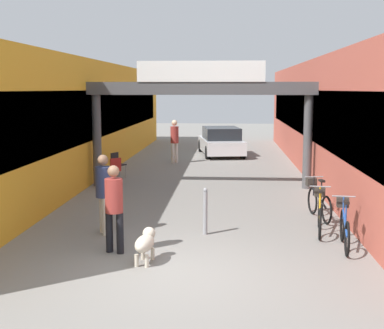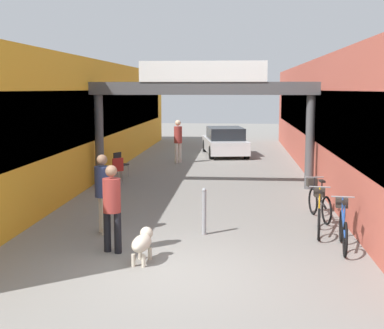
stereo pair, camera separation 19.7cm
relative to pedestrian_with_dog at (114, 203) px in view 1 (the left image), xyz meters
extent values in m
plane|color=gray|center=(1.27, -1.02, -0.97)|extent=(80.00, 80.00, 0.00)
cube|color=gold|center=(-3.83, 9.98, 1.08)|extent=(3.00, 26.00, 4.10)
cube|color=black|center=(-2.35, 9.98, 1.28)|extent=(0.04, 23.40, 1.64)
cube|color=#B25142|center=(6.37, 9.98, 1.08)|extent=(3.00, 26.00, 4.10)
cube|color=black|center=(4.89, 9.98, 1.28)|extent=(0.04, 23.40, 1.64)
cylinder|color=#4C4C4F|center=(-2.08, 7.06, 0.50)|extent=(0.28, 0.28, 2.93)
cylinder|color=#4C4C4F|center=(4.62, 7.06, 0.50)|extent=(0.28, 0.28, 2.93)
cube|color=#4C4C4F|center=(1.27, 7.06, 2.16)|extent=(7.40, 0.44, 0.40)
cube|color=white|center=(1.27, 6.86, 2.69)|extent=(3.96, 0.10, 0.64)
cylinder|color=black|center=(-0.11, 0.04, -0.58)|extent=(0.18, 0.18, 0.79)
cylinder|color=black|center=(0.11, -0.04, -0.58)|extent=(0.18, 0.18, 0.79)
cylinder|color=#99332D|center=(0.00, 0.00, 0.15)|extent=(0.44, 0.44, 0.65)
sphere|color=#8C664C|center=(0.00, 0.00, 0.61)|extent=(0.29, 0.29, 0.22)
cylinder|color=silver|center=(-0.46, 1.22, -0.57)|extent=(0.19, 0.19, 0.81)
cylinder|color=silver|center=(-0.57, 1.44, -0.57)|extent=(0.19, 0.19, 0.81)
cylinder|color=navy|center=(-0.52, 1.33, 0.17)|extent=(0.46, 0.46, 0.67)
sphere|color=#8C664C|center=(-0.52, 1.33, 0.65)|extent=(0.31, 0.31, 0.23)
cylinder|color=silver|center=(-0.07, 12.64, -0.54)|extent=(0.19, 0.19, 0.85)
cylinder|color=silver|center=(-0.19, 12.44, -0.54)|extent=(0.19, 0.19, 0.85)
cylinder|color=#99332D|center=(-0.13, 12.54, 0.23)|extent=(0.47, 0.47, 0.70)
sphere|color=beige|center=(-0.13, 12.54, 0.74)|extent=(0.33, 0.33, 0.24)
ellipsoid|color=beige|center=(0.67, -0.58, -0.60)|extent=(0.38, 0.74, 0.28)
sphere|color=beige|center=(0.70, -0.27, -0.50)|extent=(0.26, 0.26, 0.24)
sphere|color=white|center=(0.69, -0.37, -0.62)|extent=(0.19, 0.19, 0.17)
cylinder|color=beige|center=(0.60, -0.36, -0.86)|extent=(0.08, 0.08, 0.23)
cylinder|color=beige|center=(0.78, -0.38, -0.86)|extent=(0.08, 0.08, 0.23)
cylinder|color=beige|center=(0.55, -0.78, -0.86)|extent=(0.08, 0.08, 0.23)
cylinder|color=beige|center=(0.74, -0.80, -0.86)|extent=(0.08, 0.08, 0.23)
torus|color=black|center=(4.51, 1.10, -0.63)|extent=(0.13, 0.67, 0.67)
torus|color=black|center=(4.39, 0.08, -0.63)|extent=(0.13, 0.67, 0.67)
cube|color=#234C9E|center=(4.45, 0.59, -0.45)|extent=(0.15, 0.94, 0.34)
cylinder|color=#234C9E|center=(4.44, 0.47, -0.23)|extent=(0.04, 0.04, 0.42)
cube|color=black|center=(4.44, 0.47, -0.01)|extent=(0.13, 0.23, 0.05)
cylinder|color=#234C9E|center=(4.50, 1.04, -0.25)|extent=(0.04, 0.04, 0.46)
cylinder|color=gray|center=(4.50, 1.04, -0.01)|extent=(0.46, 0.08, 0.03)
cube|color=#332D28|center=(4.53, 1.24, -0.17)|extent=(0.26, 0.23, 0.20)
torus|color=black|center=(4.22, 2.19, -0.63)|extent=(0.15, 0.67, 0.67)
torus|color=black|center=(4.07, 1.18, -0.63)|extent=(0.15, 0.67, 0.67)
cube|color=gold|center=(4.14, 1.68, -0.45)|extent=(0.17, 0.94, 0.34)
cylinder|color=gold|center=(4.13, 1.56, -0.23)|extent=(0.04, 0.04, 0.42)
cube|color=black|center=(4.13, 1.56, -0.01)|extent=(0.13, 0.23, 0.05)
cylinder|color=gold|center=(4.21, 2.13, -0.25)|extent=(0.04, 0.04, 0.46)
cylinder|color=gray|center=(4.21, 2.13, -0.01)|extent=(0.46, 0.10, 0.03)
cube|color=#332D28|center=(4.24, 2.32, -0.17)|extent=(0.27, 0.23, 0.20)
torus|color=black|center=(4.27, 3.51, -0.63)|extent=(0.16, 0.67, 0.67)
torus|color=black|center=(4.44, 2.51, -0.63)|extent=(0.16, 0.67, 0.67)
cube|color=black|center=(4.35, 3.01, -0.45)|extent=(0.19, 0.94, 0.34)
cylinder|color=black|center=(4.37, 2.89, -0.23)|extent=(0.04, 0.04, 0.42)
cube|color=black|center=(4.37, 2.89, -0.01)|extent=(0.14, 0.23, 0.05)
cylinder|color=black|center=(4.28, 3.46, -0.25)|extent=(0.04, 0.04, 0.46)
cylinder|color=gray|center=(4.28, 3.46, -0.01)|extent=(0.46, 0.10, 0.03)
cube|color=#332D28|center=(4.25, 3.65, -0.17)|extent=(0.27, 0.24, 0.20)
cylinder|color=gray|center=(1.67, 1.42, -0.50)|extent=(0.10, 0.10, 0.94)
sphere|color=gray|center=(1.67, 1.42, 0.00)|extent=(0.10, 0.10, 0.10)
cylinder|color=gray|center=(-1.87, 7.31, -0.74)|extent=(0.04, 0.04, 0.45)
cylinder|color=gray|center=(-1.62, 7.54, -0.74)|extent=(0.04, 0.04, 0.45)
cylinder|color=gray|center=(-1.64, 7.06, -0.74)|extent=(0.04, 0.04, 0.45)
cylinder|color=gray|center=(-1.39, 7.29, -0.74)|extent=(0.04, 0.04, 0.45)
cube|color=#B2231E|center=(-1.63, 7.30, -0.50)|extent=(0.57, 0.57, 0.04)
cube|color=#B2231E|center=(-1.51, 7.17, -0.28)|extent=(0.32, 0.30, 0.40)
cylinder|color=gray|center=(-1.48, 8.68, -0.74)|extent=(0.04, 0.04, 0.45)
cylinder|color=gray|center=(-1.63, 8.38, -0.74)|extent=(0.04, 0.04, 0.45)
cylinder|color=gray|center=(-1.78, 8.83, -0.74)|extent=(0.04, 0.04, 0.45)
cylinder|color=gray|center=(-1.93, 8.53, -0.74)|extent=(0.04, 0.04, 0.45)
cube|color=black|center=(-1.71, 8.61, -0.50)|extent=(0.54, 0.54, 0.04)
cube|color=black|center=(-1.87, 8.69, -0.28)|extent=(0.21, 0.38, 0.40)
cube|color=silver|center=(1.78, 15.47, -0.49)|extent=(2.37, 4.23, 0.60)
cube|color=#1E2328|center=(1.80, 15.32, 0.09)|extent=(1.91, 2.42, 0.55)
cylinder|color=black|center=(0.76, 16.78, -0.67)|extent=(0.29, 0.62, 0.60)
cylinder|color=black|center=(2.33, 17.03, -0.67)|extent=(0.29, 0.62, 0.60)
cylinder|color=black|center=(1.22, 13.91, -0.67)|extent=(0.29, 0.62, 0.60)
cylinder|color=black|center=(2.79, 14.17, -0.67)|extent=(0.29, 0.62, 0.60)
camera|label=1|loc=(2.17, -9.79, 2.15)|focal=50.00mm
camera|label=2|loc=(2.36, -9.78, 2.15)|focal=50.00mm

